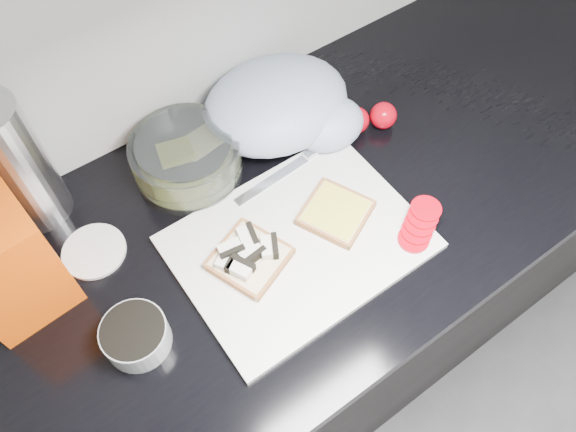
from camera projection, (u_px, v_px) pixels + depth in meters
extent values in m
cube|color=black|center=(254.00, 337.00, 1.35)|extent=(3.50, 0.60, 0.86)
cube|color=black|center=(241.00, 244.00, 0.97)|extent=(3.50, 0.64, 0.04)
cube|color=silver|center=(298.00, 242.00, 0.94)|extent=(0.40, 0.30, 0.01)
cube|color=#F6E4AD|center=(250.00, 259.00, 0.91)|extent=(0.14, 0.14, 0.01)
cube|color=silver|center=(226.00, 259.00, 0.89)|extent=(0.04, 0.04, 0.01)
cube|color=black|center=(226.00, 259.00, 0.89)|extent=(0.04, 0.03, 0.02)
cube|color=silver|center=(230.00, 248.00, 0.90)|extent=(0.04, 0.03, 0.01)
cube|color=black|center=(230.00, 248.00, 0.90)|extent=(0.04, 0.02, 0.02)
cube|color=silver|center=(246.00, 237.00, 0.91)|extent=(0.03, 0.04, 0.01)
cube|color=black|center=(246.00, 237.00, 0.91)|extent=(0.02, 0.04, 0.02)
cube|color=silver|center=(240.00, 269.00, 0.88)|extent=(0.04, 0.04, 0.01)
cube|color=black|center=(240.00, 269.00, 0.88)|extent=(0.03, 0.04, 0.02)
cube|color=silver|center=(251.00, 252.00, 0.90)|extent=(0.04, 0.03, 0.01)
cube|color=black|center=(251.00, 252.00, 0.90)|extent=(0.04, 0.01, 0.02)
cube|color=silver|center=(268.00, 247.00, 0.90)|extent=(0.04, 0.04, 0.01)
cube|color=black|center=(268.00, 247.00, 0.90)|extent=(0.03, 0.04, 0.02)
cube|color=#F6E4AD|center=(336.00, 213.00, 0.96)|extent=(0.14, 0.14, 0.01)
cube|color=#D8CC3F|center=(336.00, 210.00, 0.95)|extent=(0.12, 0.12, 0.00)
cylinder|color=#AD0412|center=(413.00, 239.00, 0.93)|extent=(0.06, 0.06, 0.01)
cylinder|color=#AD0412|center=(417.00, 232.00, 0.94)|extent=(0.05, 0.05, 0.01)
cylinder|color=#AD0412|center=(420.00, 224.00, 0.94)|extent=(0.06, 0.06, 0.01)
cylinder|color=#AD0412|center=(423.00, 216.00, 0.94)|extent=(0.07, 0.07, 0.01)
cylinder|color=#AD0412|center=(426.00, 209.00, 0.95)|extent=(0.07, 0.07, 0.01)
cube|color=silver|center=(272.00, 180.00, 1.00)|extent=(0.16, 0.03, 0.00)
cube|color=silver|center=(322.00, 147.00, 1.04)|extent=(0.07, 0.02, 0.01)
cylinder|color=gray|center=(136.00, 336.00, 0.83)|extent=(0.10, 0.10, 0.05)
cylinder|color=black|center=(133.00, 331.00, 0.82)|extent=(0.10, 0.10, 0.01)
cylinder|color=silver|center=(94.00, 251.00, 0.94)|extent=(0.14, 0.14, 0.01)
cylinder|color=silver|center=(187.00, 159.00, 0.99)|extent=(0.19, 0.19, 0.08)
cube|color=#D8CC3F|center=(179.00, 164.00, 1.00)|extent=(0.07, 0.06, 0.04)
cube|color=#FFEE98|center=(203.00, 157.00, 1.02)|extent=(0.07, 0.06, 0.02)
cube|color=#FA4104|center=(4.00, 265.00, 0.81)|extent=(0.14, 0.13, 0.21)
cylinder|color=#BCBCC1|center=(15.00, 165.00, 0.88)|extent=(0.10, 0.10, 0.25)
ellipsoid|color=#9FADC3|center=(276.00, 104.00, 1.04)|extent=(0.30, 0.25, 0.12)
ellipsoid|color=#9FADC3|center=(329.00, 124.00, 1.03)|extent=(0.14, 0.12, 0.09)
sphere|color=#AD0412|center=(356.00, 120.00, 1.06)|extent=(0.05, 0.05, 0.05)
sphere|color=#AD0412|center=(383.00, 116.00, 1.07)|extent=(0.05, 0.05, 0.05)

